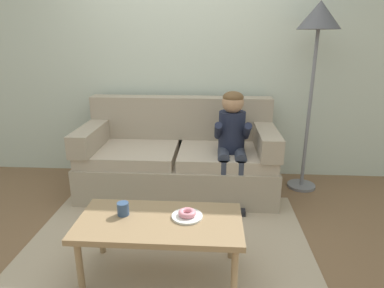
# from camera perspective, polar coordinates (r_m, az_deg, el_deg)

# --- Properties ---
(ground) EXTENTS (10.00, 10.00, 0.00)m
(ground) POSITION_cam_1_polar(r_m,az_deg,el_deg) (2.97, -3.61, -14.69)
(ground) COLOR brown
(wall_back) EXTENTS (8.00, 0.10, 2.80)m
(wall_back) POSITION_cam_1_polar(r_m,az_deg,el_deg) (3.90, -1.37, 14.98)
(wall_back) COLOR beige
(wall_back) RESTS_ON ground
(area_rug) EXTENTS (2.25, 1.87, 0.01)m
(area_rug) POSITION_cam_1_polar(r_m,az_deg,el_deg) (2.76, -4.29, -17.36)
(area_rug) COLOR tan
(area_rug) RESTS_ON ground
(couch) EXTENTS (1.99, 0.90, 0.96)m
(couch) POSITION_cam_1_polar(r_m,az_deg,el_deg) (3.58, -2.27, -2.58)
(couch) COLOR tan
(couch) RESTS_ON ground
(coffee_table) EXTENTS (1.10, 0.54, 0.43)m
(coffee_table) POSITION_cam_1_polar(r_m,az_deg,el_deg) (2.32, -5.42, -13.70)
(coffee_table) COLOR #937551
(coffee_table) RESTS_ON ground
(person_child) EXTENTS (0.34, 0.58, 1.10)m
(person_child) POSITION_cam_1_polar(r_m,az_deg,el_deg) (3.26, 6.82, 1.25)
(person_child) COLOR #1E2338
(person_child) RESTS_ON ground
(plate) EXTENTS (0.21, 0.21, 0.01)m
(plate) POSITION_cam_1_polar(r_m,az_deg,el_deg) (2.31, -0.83, -12.19)
(plate) COLOR white
(plate) RESTS_ON coffee_table
(donut) EXTENTS (0.16, 0.16, 0.04)m
(donut) POSITION_cam_1_polar(r_m,az_deg,el_deg) (2.30, -0.84, -11.65)
(donut) COLOR pink
(donut) RESTS_ON plate
(mug) EXTENTS (0.08, 0.08, 0.09)m
(mug) POSITION_cam_1_polar(r_m,az_deg,el_deg) (2.37, -11.65, -10.74)
(mug) COLOR #334C72
(mug) RESTS_ON coffee_table
(toy_controller) EXTENTS (0.23, 0.09, 0.05)m
(toy_controller) POSITION_cam_1_polar(r_m,az_deg,el_deg) (3.11, -15.06, -13.21)
(toy_controller) COLOR #339E56
(toy_controller) RESTS_ON ground
(floor_lamp) EXTENTS (0.41, 0.41, 1.92)m
(floor_lamp) POSITION_cam_1_polar(r_m,az_deg,el_deg) (3.61, 20.66, 17.67)
(floor_lamp) COLOR slate
(floor_lamp) RESTS_ON ground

